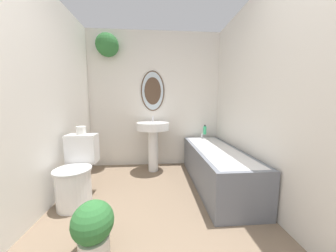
% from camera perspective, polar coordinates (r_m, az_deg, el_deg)
% --- Properties ---
extents(wall_back, '(2.44, 0.37, 2.40)m').
position_cam_1_polar(wall_back, '(3.11, -6.22, 10.83)').
color(wall_back, silver).
rests_on(wall_back, ground_plane).
extents(wall_left, '(0.06, 2.70, 2.40)m').
position_cam_1_polar(wall_left, '(2.16, -38.04, 7.62)').
color(wall_left, silver).
rests_on(wall_left, ground_plane).
extents(wall_right, '(0.06, 2.70, 2.40)m').
position_cam_1_polar(wall_right, '(2.17, 29.52, 8.22)').
color(wall_right, silver).
rests_on(wall_right, ground_plane).
extents(toilet, '(0.39, 0.57, 0.76)m').
position_cam_1_polar(toilet, '(2.26, -28.43, -14.33)').
color(toilet, white).
rests_on(toilet, ground_plane).
extents(pedestal_sink, '(0.54, 0.54, 0.93)m').
position_cam_1_polar(pedestal_sink, '(2.83, -5.02, -3.09)').
color(pedestal_sink, white).
rests_on(pedestal_sink, ground_plane).
extents(bathtub, '(0.60, 1.66, 0.60)m').
position_cam_1_polar(bathtub, '(2.53, 15.93, -12.79)').
color(bathtub, slate).
rests_on(bathtub, ground_plane).
extents(shampoo_bottle, '(0.06, 0.06, 0.17)m').
position_cam_1_polar(shampoo_bottle, '(3.08, 12.43, -1.34)').
color(shampoo_bottle, '#38B275').
rests_on(shampoo_bottle, bathtub).
extents(potted_plant, '(0.31, 0.31, 0.41)m').
position_cam_1_polar(potted_plant, '(1.57, -23.83, -28.58)').
color(potted_plant, silver).
rests_on(potted_plant, ground_plane).
extents(toilet_paper_roll, '(0.11, 0.11, 0.10)m').
position_cam_1_polar(toilet_paper_roll, '(2.32, -27.22, -1.34)').
color(toilet_paper_roll, white).
rests_on(toilet_paper_roll, toilet).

